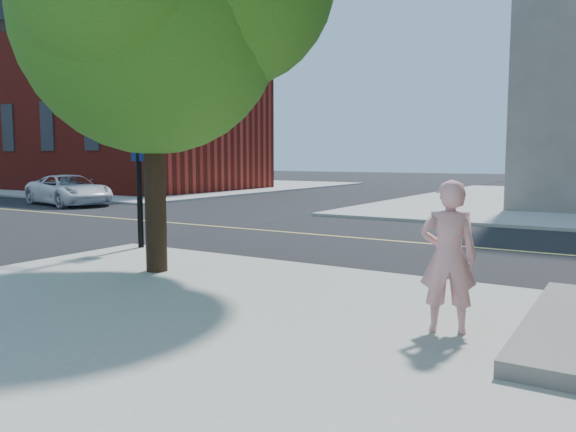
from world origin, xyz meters
The scene contains 9 objects.
ground centered at (0.00, 0.00, 0.00)m, with size 140.00×140.00×0.00m, color black.
road_ew centered at (0.00, 4.50, 0.01)m, with size 140.00×9.00×0.01m, color black.
road_ns centered at (-5.50, 0.00, 0.01)m, with size 9.00×140.00×0.01m, color black.
sidewalk_nw centered at (-23.00, 21.50, 0.06)m, with size 26.00×25.00×0.12m, color #A2A29C.
church centered at (-20.00, 18.00, 7.18)m, with size 15.20×12.00×14.40m.
office_block centered at (-32.00, 21.98, 9.12)m, with size 12.00×14.08×18.00m.
man_on_phone centered at (7.59, -2.98, 1.04)m, with size 0.67×0.44×1.85m, color pink.
signal_pole centered at (-2.67, -0.30, 3.92)m, with size 4.12×0.47×4.66m.
car_a centered at (-13.10, 7.37, 0.71)m, with size 2.37×5.13×1.43m, color white.
Camera 1 is at (9.46, -9.68, 2.23)m, focal length 35.20 mm.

